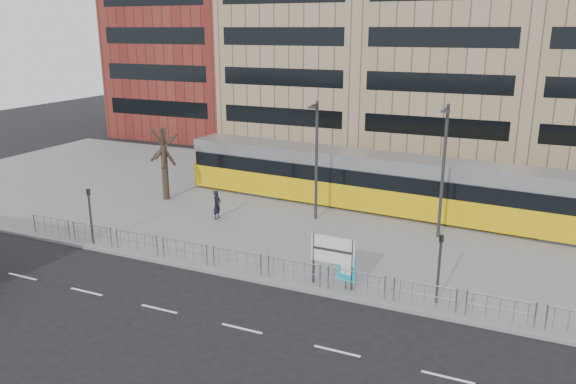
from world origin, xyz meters
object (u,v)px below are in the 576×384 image
at_px(lamp_post_east, 443,166).
at_px(station_sign, 333,252).
at_px(ad_panel, 346,269).
at_px(traffic_light_east, 440,260).
at_px(bare_tree, 162,124).
at_px(traffic_light_west, 90,209).
at_px(tram, 403,185).
at_px(pedestrian, 217,205).
at_px(lamp_post_west, 316,156).

bearing_deg(lamp_post_east, station_sign, -111.83).
xyz_separation_m(ad_panel, traffic_light_east, (3.99, 0.29, 1.03)).
distance_m(station_sign, bare_tree, 17.56).
bearing_deg(traffic_light_west, bare_tree, 97.41).
distance_m(tram, traffic_light_west, 18.76).
xyz_separation_m(lamp_post_east, bare_tree, (-18.42, -0.09, 1.10)).
height_order(station_sign, pedestrian, station_sign).
distance_m(traffic_light_west, traffic_light_east, 18.43).
relative_size(station_sign, pedestrian, 1.33).
distance_m(tram, bare_tree, 16.32).
distance_m(station_sign, lamp_post_west, 9.73).
distance_m(station_sign, pedestrian, 11.47).
height_order(traffic_light_east, bare_tree, bare_tree).
xyz_separation_m(ad_panel, pedestrian, (-10.35, 6.06, -0.05)).
bearing_deg(traffic_light_east, traffic_light_west, -159.78).
height_order(station_sign, ad_panel, station_sign).
bearing_deg(tram, station_sign, -87.99).
bearing_deg(station_sign, pedestrian, 149.65).
distance_m(pedestrian, bare_tree, 7.24).
xyz_separation_m(traffic_light_west, lamp_post_east, (17.12, 8.65, 2.15)).
relative_size(ad_panel, traffic_light_east, 0.52).
relative_size(traffic_light_east, bare_tree, 0.42).
xyz_separation_m(tram, traffic_light_east, (4.18, -11.60, 0.16)).
distance_m(lamp_post_west, bare_tree, 11.01).
bearing_deg(pedestrian, lamp_post_east, -80.89).
distance_m(pedestrian, traffic_light_west, 7.65).
bearing_deg(bare_tree, station_sign, -28.71).
relative_size(lamp_post_east, bare_tree, 1.01).
relative_size(station_sign, lamp_post_east, 0.32).
height_order(station_sign, traffic_light_east, traffic_light_east).
distance_m(pedestrian, traffic_light_east, 15.49).
height_order(station_sign, traffic_light_west, traffic_light_west).
bearing_deg(lamp_post_east, lamp_post_west, 178.90).
bearing_deg(ad_panel, tram, 99.75).
distance_m(lamp_post_west, lamp_post_east, 7.48).
height_order(tram, ad_panel, tram).
bearing_deg(tram, lamp_post_east, -46.76).
height_order(lamp_post_west, lamp_post_east, lamp_post_east).
relative_size(ad_panel, lamp_post_east, 0.21).
relative_size(pedestrian, bare_tree, 0.24).
bearing_deg(station_sign, lamp_post_west, 117.69).
height_order(station_sign, bare_tree, bare_tree).
height_order(station_sign, lamp_post_west, lamp_post_west).
bearing_deg(lamp_post_west, lamp_post_east, -1.10).
distance_m(ad_panel, lamp_post_east, 9.31).
height_order(tram, station_sign, tram).
relative_size(traffic_light_west, lamp_post_west, 0.43).
height_order(station_sign, lamp_post_east, lamp_post_east).
distance_m(ad_panel, lamp_post_west, 10.20).
height_order(lamp_post_west, bare_tree, bare_tree).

